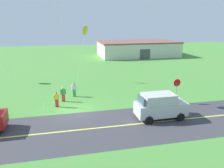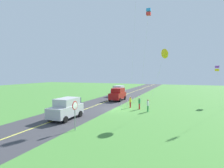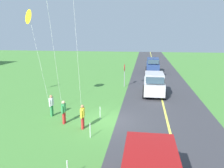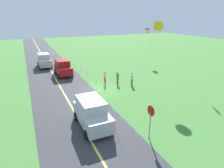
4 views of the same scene
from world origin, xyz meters
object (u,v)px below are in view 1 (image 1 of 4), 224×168
object	(u,v)px
person_child_watcher	(63,94)
person_adult_companion	(57,99)
car_suv_foreground	(160,106)
stop_sign	(177,86)
kite_red_low	(86,31)
person_adult_near	(74,89)
warehouse_distant	(138,49)

from	to	relation	value
person_child_watcher	person_adult_companion	bearing A→B (deg)	77.93
car_suv_foreground	stop_sign	size ratio (longest dim) A/B	1.72
person_child_watcher	kite_red_low	xyz separation A→B (m)	(2.96, 3.49, 6.29)
person_adult_near	car_suv_foreground	bearing A→B (deg)	152.94
kite_red_low	stop_sign	bearing A→B (deg)	-37.83
warehouse_distant	person_adult_companion	bearing A→B (deg)	-121.94
car_suv_foreground	person_adult_companion	size ratio (longest dim) A/B	2.75
car_suv_foreground	person_child_watcher	size ratio (longest dim) A/B	2.75
person_adult_near	kite_red_low	bearing A→B (deg)	-108.70
stop_sign	person_adult_near	world-z (taller)	stop_sign
kite_red_low	car_suv_foreground	bearing A→B (deg)	-61.90
person_adult_near	person_adult_companion	size ratio (longest dim) A/B	1.00
person_adult_companion	person_adult_near	bearing A→B (deg)	148.70
person_adult_companion	car_suv_foreground	bearing A→B (deg)	63.89
stop_sign	person_child_watcher	xyz separation A→B (m)	(-11.38, 3.05, -0.94)
car_suv_foreground	person_child_watcher	xyz separation A→B (m)	(-8.14, 6.23, -0.29)
warehouse_distant	kite_red_low	bearing A→B (deg)	-121.07
warehouse_distant	person_child_watcher	bearing A→B (deg)	-122.31
warehouse_distant	person_adult_near	bearing A→B (deg)	-121.78
person_adult_companion	kite_red_low	world-z (taller)	kite_red_low
car_suv_foreground	kite_red_low	distance (m)	12.54
car_suv_foreground	person_adult_near	size ratio (longest dim) A/B	2.75
stop_sign	person_adult_near	size ratio (longest dim) A/B	1.60
car_suv_foreground	warehouse_distant	bearing A→B (deg)	74.03
person_child_watcher	kite_red_low	distance (m)	7.77
stop_sign	person_adult_companion	bearing A→B (deg)	172.58
person_adult_near	person_adult_companion	xyz separation A→B (m)	(-1.90, -2.87, 0.00)
person_adult_companion	person_child_watcher	distance (m)	1.62
person_adult_companion	warehouse_distant	bearing A→B (deg)	150.26
person_adult_companion	warehouse_distant	distance (m)	35.52
car_suv_foreground	stop_sign	bearing A→B (deg)	44.52
car_suv_foreground	stop_sign	distance (m)	4.58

